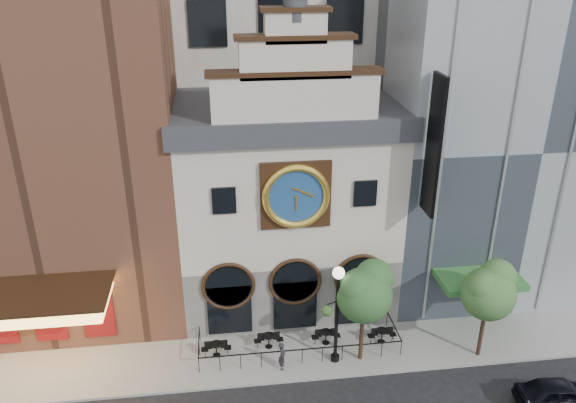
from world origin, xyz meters
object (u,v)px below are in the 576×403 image
(bistro_2, at_px, (326,336))
(tree_right, at_px, (489,290))
(car_right, at_px, (560,394))
(tree_left, at_px, (365,291))
(bistro_3, at_px, (382,335))
(pedestrian, at_px, (282,356))
(lamppost, at_px, (337,305))
(bistro_0, at_px, (216,348))
(bistro_1, at_px, (269,340))

(bistro_2, height_order, tree_right, tree_right)
(car_right, bearing_deg, tree_left, 67.25)
(bistro_2, distance_m, tree_left, 4.28)
(bistro_3, xyz_separation_m, pedestrian, (-5.67, -1.42, 0.31))
(lamppost, xyz_separation_m, tree_left, (1.40, 0.01, 0.68))
(bistro_2, distance_m, car_right, 11.68)
(tree_left, bearing_deg, car_right, -27.07)
(bistro_2, distance_m, bistro_3, 3.07)
(bistro_0, distance_m, bistro_2, 5.95)
(bistro_0, xyz_separation_m, car_right, (16.09, -5.52, 0.09))
(tree_left, bearing_deg, lamppost, -179.54)
(bistro_1, bearing_deg, tree_right, -10.14)
(bistro_3, xyz_separation_m, tree_right, (4.86, -1.63, 3.57))
(bistro_2, height_order, lamppost, lamppost)
(tree_left, xyz_separation_m, tree_right, (6.31, -0.48, -0.13))
(bistro_0, height_order, bistro_2, same)
(pedestrian, xyz_separation_m, tree_right, (10.53, -0.21, 3.25))
(bistro_1, height_order, lamppost, lamppost)
(pedestrian, bearing_deg, bistro_3, -70.27)
(tree_left, bearing_deg, bistro_2, 138.62)
(bistro_3, xyz_separation_m, tree_left, (-1.45, -1.15, 3.70))
(bistro_3, relative_size, car_right, 0.38)
(car_right, bearing_deg, bistro_2, 64.64)
(bistro_1, distance_m, tree_left, 6.20)
(tree_right, bearing_deg, tree_left, 175.65)
(lamppost, relative_size, tree_right, 1.02)
(bistro_0, height_order, car_right, car_right)
(bistro_0, height_order, tree_right, tree_right)
(bistro_0, relative_size, tree_right, 0.29)
(bistro_3, relative_size, pedestrian, 1.01)
(tree_left, bearing_deg, bistro_0, 171.31)
(pedestrian, relative_size, tree_left, 0.27)
(bistro_1, height_order, tree_right, tree_right)
(bistro_3, height_order, pedestrian, pedestrian)
(bistro_0, bearing_deg, car_right, -18.92)
(bistro_1, xyz_separation_m, pedestrian, (0.52, -1.77, 0.31))
(bistro_0, bearing_deg, tree_right, -6.73)
(bistro_3, bearing_deg, tree_left, -141.59)
(bistro_3, bearing_deg, bistro_0, 179.95)
(pedestrian, bearing_deg, lamppost, -79.02)
(pedestrian, bearing_deg, bistro_2, -51.32)
(bistro_0, relative_size, lamppost, 0.28)
(pedestrian, xyz_separation_m, tree_left, (4.22, 0.28, 3.39))
(bistro_2, xyz_separation_m, bistro_3, (3.06, -0.27, 0.00))
(bistro_1, bearing_deg, bistro_2, -1.41)
(bistro_3, xyz_separation_m, car_right, (7.09, -5.51, 0.09))
(bistro_1, relative_size, tree_left, 0.28)
(bistro_0, distance_m, bistro_1, 2.84)
(bistro_2, xyz_separation_m, tree_left, (1.61, -1.42, 3.70))
(bistro_1, relative_size, car_right, 0.38)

